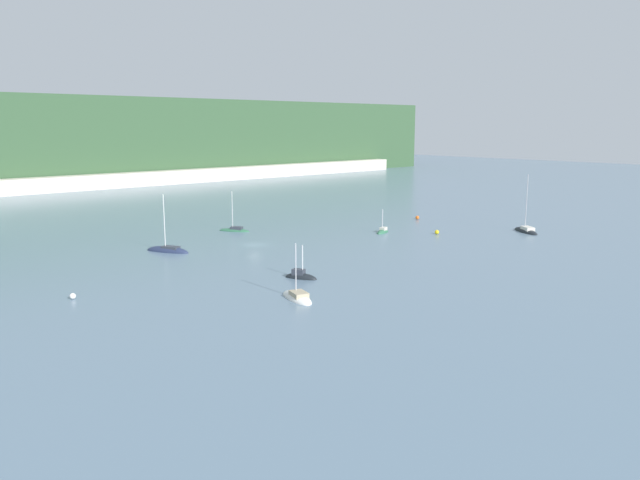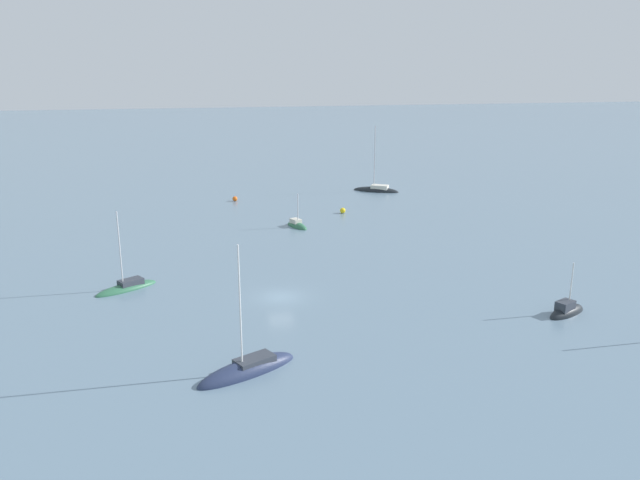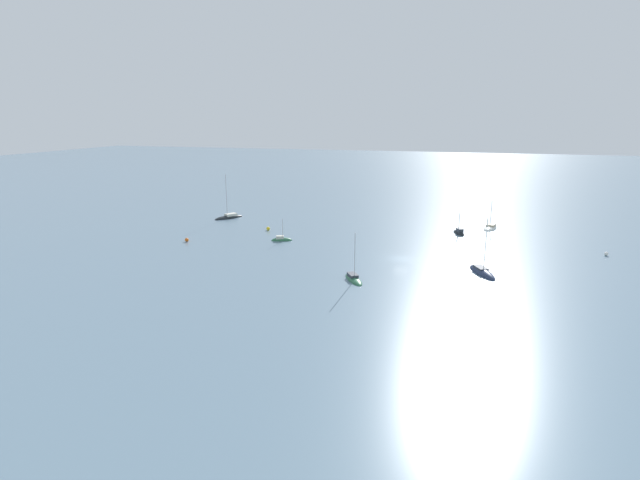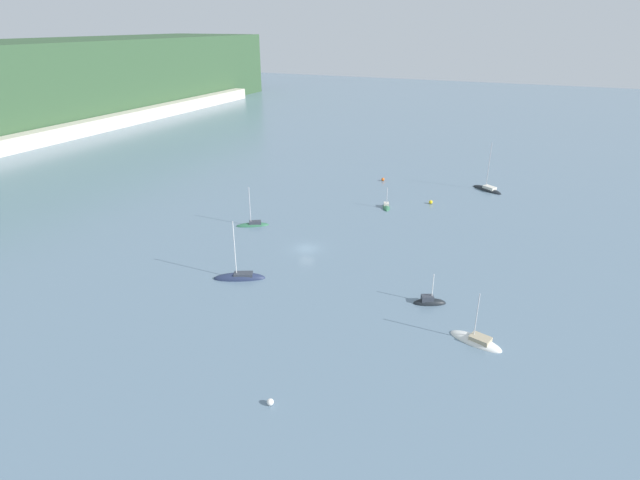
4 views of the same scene
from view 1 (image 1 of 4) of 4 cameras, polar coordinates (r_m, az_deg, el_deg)
ground_plane at (r=115.29m, az=-5.99°, el=-0.44°), size 600.00×600.00×0.00m
hillside_ridge at (r=251.32m, az=-27.15°, el=8.02°), size 389.65×58.07×31.83m
shore_town_strip at (r=220.90m, az=-24.59°, el=4.54°), size 331.20×6.00×4.99m
sailboat_0 at (r=128.25m, az=5.76°, el=0.72°), size 4.90×3.06×5.55m
sailboat_1 at (r=111.63m, az=-13.74°, el=-1.01°), size 5.68×8.54×10.99m
sailboat_2 at (r=89.81m, az=-1.77°, el=-3.45°), size 3.54×5.12×5.67m
sailboat_3 at (r=130.70m, az=-7.82°, el=0.86°), size 5.15×6.73×8.86m
sailboat_4 at (r=79.56m, az=-2.09°, el=-5.31°), size 4.46×7.52×7.78m
sailboat_5 at (r=135.33m, az=18.31°, el=0.76°), size 6.65×8.46×12.59m
mooring_buoy_0 at (r=85.19m, az=-21.68°, el=-4.79°), size 0.78×0.78×0.78m
mooring_buoy_1 at (r=127.94m, az=10.64°, el=0.72°), size 0.87×0.87×0.87m
mooring_buoy_2 at (r=147.39m, az=8.89°, el=2.04°), size 0.84×0.84×0.84m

